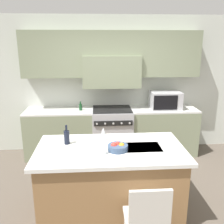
{
  "coord_description": "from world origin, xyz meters",
  "views": [
    {
      "loc": [
        -0.32,
        -2.85,
        2.21
      ],
      "look_at": [
        -0.07,
        0.75,
        1.18
      ],
      "focal_mm": 40.0,
      "sensor_mm": 36.0,
      "label": 1
    }
  ],
  "objects_px": {
    "wine_bottle": "(67,137)",
    "wine_glass_near": "(103,144)",
    "fruit_bowl": "(118,147)",
    "range_stove": "(112,132)",
    "wine_glass_far": "(103,132)",
    "oil_bottle_on_counter": "(81,107)",
    "island_chair": "(147,219)",
    "microwave": "(165,100)"
  },
  "relations": [
    {
      "from": "range_stove",
      "to": "wine_bottle",
      "type": "relative_size",
      "value": 3.71
    },
    {
      "from": "range_stove",
      "to": "wine_glass_far",
      "type": "bearing_deg",
      "value": -98.16
    },
    {
      "from": "range_stove",
      "to": "wine_bottle",
      "type": "height_order",
      "value": "wine_bottle"
    },
    {
      "from": "range_stove",
      "to": "wine_glass_near",
      "type": "height_order",
      "value": "wine_glass_near"
    },
    {
      "from": "wine_bottle",
      "to": "wine_glass_far",
      "type": "distance_m",
      "value": 0.48
    },
    {
      "from": "microwave",
      "to": "island_chair",
      "type": "distance_m",
      "value": 2.83
    },
    {
      "from": "wine_glass_far",
      "to": "oil_bottle_on_counter",
      "type": "height_order",
      "value": "wine_glass_far"
    },
    {
      "from": "range_stove",
      "to": "fruit_bowl",
      "type": "bearing_deg",
      "value": -91.87
    },
    {
      "from": "microwave",
      "to": "wine_glass_near",
      "type": "relative_size",
      "value": 3.1
    },
    {
      "from": "wine_glass_near",
      "to": "fruit_bowl",
      "type": "height_order",
      "value": "wine_glass_near"
    },
    {
      "from": "microwave",
      "to": "island_chair",
      "type": "xyz_separation_m",
      "value": [
        -0.88,
        -2.63,
        -0.57
      ]
    },
    {
      "from": "island_chair",
      "to": "fruit_bowl",
      "type": "bearing_deg",
      "value": 106.99
    },
    {
      "from": "range_stove",
      "to": "wine_bottle",
      "type": "distance_m",
      "value": 1.86
    },
    {
      "from": "microwave",
      "to": "wine_glass_far",
      "type": "relative_size",
      "value": 3.1
    },
    {
      "from": "wine_glass_far",
      "to": "fruit_bowl",
      "type": "height_order",
      "value": "wine_glass_far"
    },
    {
      "from": "wine_glass_near",
      "to": "range_stove",
      "type": "bearing_deg",
      "value": 83.02
    },
    {
      "from": "island_chair",
      "to": "oil_bottle_on_counter",
      "type": "relative_size",
      "value": 5.26
    },
    {
      "from": "wine_bottle",
      "to": "fruit_bowl",
      "type": "xyz_separation_m",
      "value": [
        0.63,
        -0.24,
        -0.06
      ]
    },
    {
      "from": "oil_bottle_on_counter",
      "to": "wine_glass_near",
      "type": "bearing_deg",
      "value": -79.45
    },
    {
      "from": "island_chair",
      "to": "wine_bottle",
      "type": "bearing_deg",
      "value": 131.24
    },
    {
      "from": "range_stove",
      "to": "wine_glass_near",
      "type": "distance_m",
      "value": 2.06
    },
    {
      "from": "range_stove",
      "to": "wine_glass_near",
      "type": "xyz_separation_m",
      "value": [
        -0.24,
        -1.96,
        0.58
      ]
    },
    {
      "from": "microwave",
      "to": "fruit_bowl",
      "type": "distance_m",
      "value": 2.19
    },
    {
      "from": "island_chair",
      "to": "wine_glass_far",
      "type": "relative_size",
      "value": 4.9
    },
    {
      "from": "microwave",
      "to": "wine_glass_far",
      "type": "distance_m",
      "value": 2.03
    },
    {
      "from": "wine_glass_far",
      "to": "oil_bottle_on_counter",
      "type": "bearing_deg",
      "value": 103.78
    },
    {
      "from": "island_chair",
      "to": "wine_glass_far",
      "type": "bearing_deg",
      "value": 110.3
    },
    {
      "from": "island_chair",
      "to": "fruit_bowl",
      "type": "distance_m",
      "value": 0.89
    },
    {
      "from": "range_stove",
      "to": "wine_bottle",
      "type": "bearing_deg",
      "value": -113.09
    },
    {
      "from": "fruit_bowl",
      "to": "wine_glass_near",
      "type": "bearing_deg",
      "value": -152.62
    },
    {
      "from": "island_chair",
      "to": "wine_bottle",
      "type": "height_order",
      "value": "wine_bottle"
    },
    {
      "from": "wine_glass_near",
      "to": "oil_bottle_on_counter",
      "type": "distance_m",
      "value": 2.0
    },
    {
      "from": "microwave",
      "to": "wine_bottle",
      "type": "bearing_deg",
      "value": -136.58
    },
    {
      "from": "wine_glass_far",
      "to": "oil_bottle_on_counter",
      "type": "distance_m",
      "value": 1.61
    },
    {
      "from": "range_stove",
      "to": "oil_bottle_on_counter",
      "type": "xyz_separation_m",
      "value": [
        -0.61,
        -0.0,
        0.52
      ]
    },
    {
      "from": "range_stove",
      "to": "microwave",
      "type": "xyz_separation_m",
      "value": [
        1.05,
        0.02,
        0.62
      ]
    },
    {
      "from": "microwave",
      "to": "wine_bottle",
      "type": "relative_size",
      "value": 2.28
    },
    {
      "from": "range_stove",
      "to": "oil_bottle_on_counter",
      "type": "height_order",
      "value": "oil_bottle_on_counter"
    },
    {
      "from": "range_stove",
      "to": "microwave",
      "type": "height_order",
      "value": "microwave"
    },
    {
      "from": "island_chair",
      "to": "wine_bottle",
      "type": "distance_m",
      "value": 1.4
    },
    {
      "from": "island_chair",
      "to": "wine_glass_far",
      "type": "distance_m",
      "value": 1.24
    },
    {
      "from": "wine_bottle",
      "to": "wine_glass_near",
      "type": "distance_m",
      "value": 0.56
    }
  ]
}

